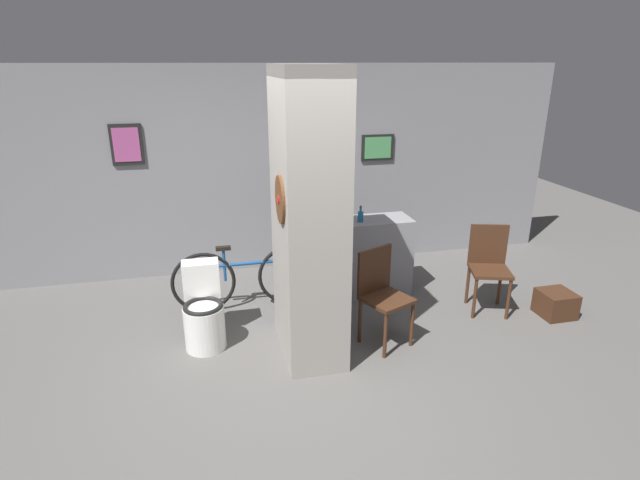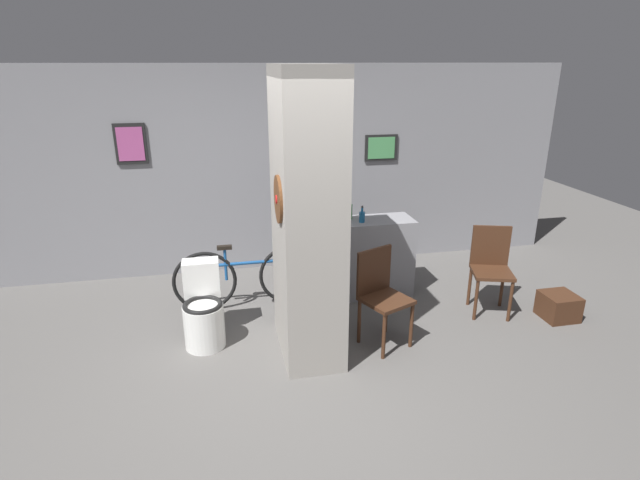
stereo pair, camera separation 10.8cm
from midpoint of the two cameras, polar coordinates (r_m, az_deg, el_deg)
The scene contains 11 objects.
ground_plane at distance 4.54m, azimuth -1.00°, elevation -15.47°, with size 14.00×14.00×0.00m, color #5B5956.
wall_back at distance 6.45m, azimuth -5.59°, elevation 7.90°, with size 8.00×0.09×2.60m.
pillar_center at distance 4.41m, azimuth -0.77°, elevation 2.38°, with size 0.56×0.98×2.60m.
counter_shelf at distance 5.81m, azimuth 4.38°, elevation -2.10°, with size 1.37×0.44×0.92m.
toilet at distance 4.99m, azimuth -12.57°, elevation -8.01°, with size 0.39×0.55×0.79m.
chair_near_pillar at distance 4.84m, azimuth 7.64°, elevation -5.95°, with size 0.54×0.54×0.95m.
chair_by_doorway at distance 5.74m, azimuth 19.46°, elevation -2.75°, with size 0.51×0.51×0.95m.
bicycle at distance 5.60m, azimuth -7.66°, elevation -4.19°, with size 1.64×0.42×0.75m.
bottle_tall at distance 5.68m, azimuth 3.90°, elevation 3.36°, with size 0.07×0.07×0.27m.
bottle_short at distance 5.59m, azimuth 5.37°, elevation 2.71°, with size 0.07×0.07×0.19m.
floor_crate at distance 6.00m, azimuth 26.07°, elevation -6.82°, with size 0.35×0.35×0.28m.
Camera 2 is at (-0.64, -3.65, 2.62)m, focal length 28.00 mm.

